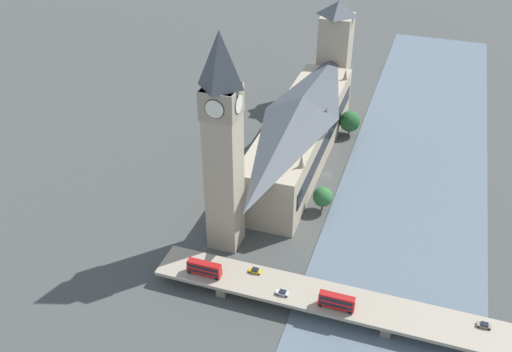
# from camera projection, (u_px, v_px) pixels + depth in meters

# --- Properties ---
(ground_plane) EXTENTS (600.00, 600.00, 0.00)m
(ground_plane) POSITION_uv_depth(u_px,v_px,m) (328.00, 175.00, 235.23)
(ground_plane) COLOR #424442
(river_water) EXTENTS (56.53, 360.00, 0.30)m
(river_water) POSITION_uv_depth(u_px,v_px,m) (412.00, 190.00, 226.04)
(river_water) COLOR slate
(river_water) RESTS_ON ground_plane
(parliament_hall) EXTENTS (22.73, 103.66, 29.60)m
(parliament_hall) POSITION_uv_depth(u_px,v_px,m) (301.00, 130.00, 237.19)
(parliament_hall) COLOR tan
(parliament_hall) RESTS_ON ground_plane
(clock_tower) EXTENTS (11.45, 11.45, 76.33)m
(clock_tower) POSITION_uv_depth(u_px,v_px,m) (223.00, 141.00, 177.45)
(clock_tower) COLOR tan
(clock_tower) RESTS_ON ground_plane
(victoria_tower) EXTENTS (15.01, 15.01, 54.40)m
(victoria_tower) POSITION_uv_depth(u_px,v_px,m) (335.00, 52.00, 281.45)
(victoria_tower) COLOR tan
(victoria_tower) RESTS_ON ground_plane
(road_bridge) EXTENTS (145.06, 13.64, 5.04)m
(road_bridge) POSITION_uv_depth(u_px,v_px,m) (389.00, 314.00, 166.26)
(road_bridge) COLOR gray
(road_bridge) RESTS_ON ground_plane
(double_decker_bus_lead) EXTENTS (11.07, 2.63, 4.75)m
(double_decker_bus_lead) POSITION_uv_depth(u_px,v_px,m) (204.00, 268.00, 177.41)
(double_decker_bus_lead) COLOR red
(double_decker_bus_lead) RESTS_ON road_bridge
(double_decker_bus_mid) EXTENTS (10.67, 2.47, 4.93)m
(double_decker_bus_mid) POSITION_uv_depth(u_px,v_px,m) (337.00, 301.00, 165.60)
(double_decker_bus_mid) COLOR red
(double_decker_bus_mid) RESTS_ON road_bridge
(car_northbound_mid) EXTENTS (3.88, 1.74, 1.39)m
(car_northbound_mid) POSITION_uv_depth(u_px,v_px,m) (282.00, 293.00, 171.21)
(car_northbound_mid) COLOR silver
(car_northbound_mid) RESTS_ON road_bridge
(car_northbound_tail) EXTENTS (3.99, 1.87, 1.36)m
(car_northbound_tail) POSITION_uv_depth(u_px,v_px,m) (255.00, 271.00, 179.28)
(car_northbound_tail) COLOR gold
(car_northbound_tail) RESTS_ON road_bridge
(car_southbound_lead) EXTENTS (3.83, 1.84, 1.23)m
(car_southbound_lead) POSITION_uv_depth(u_px,v_px,m) (484.00, 325.00, 160.75)
(car_southbound_lead) COLOR slate
(car_southbound_lead) RESTS_ON road_bridge
(tree_embankment_near) EXTENTS (7.52, 7.52, 10.06)m
(tree_embankment_near) POSITION_uv_depth(u_px,v_px,m) (323.00, 197.00, 211.59)
(tree_embankment_near) COLOR brown
(tree_embankment_near) RESTS_ON ground_plane
(tree_embankment_mid) EXTENTS (9.52, 9.52, 11.74)m
(tree_embankment_mid) POSITION_uv_depth(u_px,v_px,m) (350.00, 121.00, 259.67)
(tree_embankment_mid) COLOR brown
(tree_embankment_mid) RESTS_ON ground_plane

